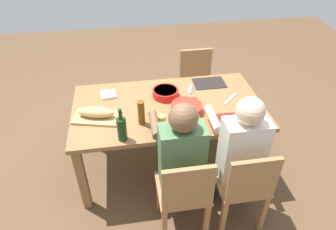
{
  "coord_description": "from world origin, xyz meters",
  "views": [
    {
      "loc": [
        -0.36,
        -2.27,
        2.35
      ],
      "look_at": [
        0.0,
        0.0,
        0.63
      ],
      "focal_mm": 32.65,
      "sensor_mm": 36.0,
      "label": 1
    }
  ],
  "objects": [
    {
      "name": "placemat_far_right",
      "position": [
        0.48,
        0.32,
        0.74
      ],
      "size": [
        0.32,
        0.23,
        0.01
      ],
      "primitive_type": "cube",
      "color": "black",
      "rests_on": "dining_table"
    },
    {
      "name": "chair_near_center",
      "position": [
        0.0,
        -0.8,
        0.48
      ],
      "size": [
        0.4,
        0.4,
        0.85
      ],
      "color": "#9E7044",
      "rests_on": "ground_plane"
    },
    {
      "name": "wine_glass",
      "position": [
        0.23,
        0.08,
        0.86
      ],
      "size": [
        0.08,
        0.08,
        0.17
      ],
      "color": "silver",
      "rests_on": "dining_table"
    },
    {
      "name": "dining_table",
      "position": [
        0.0,
        0.0,
        0.66
      ],
      "size": [
        1.74,
        0.96,
        0.74
      ],
      "color": "olive",
      "rests_on": "ground_plane"
    },
    {
      "name": "beer_bottle",
      "position": [
        -0.26,
        -0.23,
        0.85
      ],
      "size": [
        0.06,
        0.06,
        0.22
      ],
      "primitive_type": "cylinder",
      "color": "brown",
      "rests_on": "dining_table"
    },
    {
      "name": "cutting_board",
      "position": [
        -0.64,
        -0.1,
        0.75
      ],
      "size": [
        0.44,
        0.31,
        0.02
      ],
      "primitive_type": "cube",
      "rotation": [
        0.0,
        0.0,
        -0.25
      ],
      "color": "tan",
      "rests_on": "dining_table"
    },
    {
      "name": "diner_near_right",
      "position": [
        0.48,
        -0.62,
        0.7
      ],
      "size": [
        0.41,
        0.53,
        1.2
      ],
      "color": "#2D2D38",
      "rests_on": "ground_plane"
    },
    {
      "name": "diner_near_center",
      "position": [
        0.0,
        -0.62,
        0.7
      ],
      "size": [
        0.41,
        0.53,
        1.2
      ],
      "color": "#2D2D38",
      "rests_on": "ground_plane"
    },
    {
      "name": "napkin_stack",
      "position": [
        -0.54,
        0.25,
        0.75
      ],
      "size": [
        0.15,
        0.15,
        0.02
      ],
      "primitive_type": "cube",
      "rotation": [
        0.0,
        0.0,
        0.11
      ],
      "color": "white",
      "rests_on": "dining_table"
    },
    {
      "name": "cup_near_center",
      "position": [
        -0.1,
        -0.25,
        0.78
      ],
      "size": [
        0.07,
        0.07,
        0.08
      ],
      "primitive_type": "cylinder",
      "color": "gold",
      "rests_on": "dining_table"
    },
    {
      "name": "wine_bottle",
      "position": [
        -0.43,
        -0.4,
        0.85
      ],
      "size": [
        0.08,
        0.08,
        0.29
      ],
      "color": "#193819",
      "rests_on": "dining_table"
    },
    {
      "name": "chair_near_right",
      "position": [
        0.48,
        -0.8,
        0.48
      ],
      "size": [
        0.4,
        0.4,
        0.85
      ],
      "color": "#9E7044",
      "rests_on": "ground_plane"
    },
    {
      "name": "placemat_near_right",
      "position": [
        0.48,
        -0.32,
        0.74
      ],
      "size": [
        0.32,
        0.23,
        0.01
      ],
      "primitive_type": "cube",
      "color": "maroon",
      "rests_on": "dining_table"
    },
    {
      "name": "carving_knife",
      "position": [
        0.6,
        0.01,
        0.74
      ],
      "size": [
        0.18,
        0.18,
        0.01
      ],
      "primitive_type": "cube",
      "rotation": [
        0.0,
        0.0,
        0.76
      ],
      "color": "silver",
      "rests_on": "dining_table"
    },
    {
      "name": "serving_bowl_fruit",
      "position": [
        0.0,
        0.16,
        0.78
      ],
      "size": [
        0.25,
        0.25,
        0.07
      ],
      "color": "red",
      "rests_on": "dining_table"
    },
    {
      "name": "ground_plane",
      "position": [
        0.0,
        0.0,
        0.0
      ],
      "size": [
        8.0,
        8.0,
        0.0
      ],
      "primitive_type": "plane",
      "color": "brown"
    },
    {
      "name": "serving_bowl_salad",
      "position": [
        0.15,
        -0.12,
        0.78
      ],
      "size": [
        0.28,
        0.28,
        0.07
      ],
      "color": "red",
      "rests_on": "dining_table"
    },
    {
      "name": "chair_far_right",
      "position": [
        0.48,
        0.8,
        0.48
      ],
      "size": [
        0.4,
        0.4,
        0.85
      ],
      "color": "#9E7044",
      "rests_on": "ground_plane"
    },
    {
      "name": "bread_loaf",
      "position": [
        -0.64,
        -0.1,
        0.81
      ],
      "size": [
        0.34,
        0.19,
        0.09
      ],
      "primitive_type": "ellipsoid",
      "rotation": [
        0.0,
        0.0,
        -0.25
      ],
      "color": "tan",
      "rests_on": "cutting_board"
    }
  ]
}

